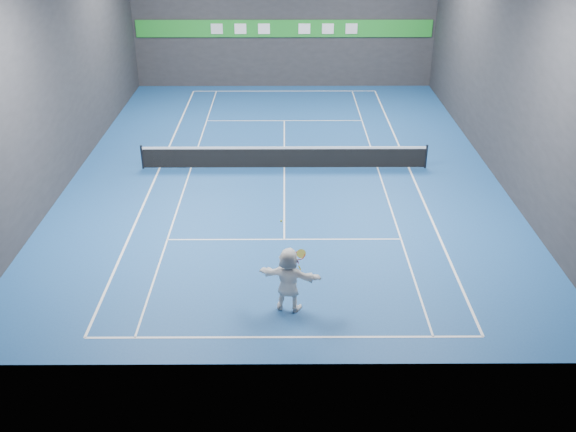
{
  "coord_description": "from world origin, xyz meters",
  "views": [
    {
      "loc": [
        0.04,
        -26.03,
        11.06
      ],
      "look_at": [
        0.13,
        -7.51,
        1.5
      ],
      "focal_mm": 40.0,
      "sensor_mm": 36.0,
      "label": 1
    }
  ],
  "objects_px": {
    "tennis_racket": "(300,257)",
    "tennis_net": "(284,157)",
    "player": "(289,280)",
    "tennis_ball": "(281,221)"
  },
  "relations": [
    {
      "from": "tennis_net",
      "to": "player",
      "type": "bearing_deg",
      "value": -89.31
    },
    {
      "from": "player",
      "to": "tennis_racket",
      "type": "distance_m",
      "value": 0.8
    },
    {
      "from": "player",
      "to": "tennis_ball",
      "type": "height_order",
      "value": "tennis_ball"
    },
    {
      "from": "tennis_net",
      "to": "tennis_racket",
      "type": "relative_size",
      "value": 17.43
    },
    {
      "from": "tennis_net",
      "to": "tennis_racket",
      "type": "height_order",
      "value": "tennis_racket"
    },
    {
      "from": "tennis_racket",
      "to": "tennis_net",
      "type": "bearing_deg",
      "value": 92.45
    },
    {
      "from": "tennis_ball",
      "to": "tennis_racket",
      "type": "height_order",
      "value": "tennis_ball"
    },
    {
      "from": "player",
      "to": "tennis_ball",
      "type": "bearing_deg",
      "value": -25.5
    },
    {
      "from": "tennis_net",
      "to": "tennis_racket",
      "type": "xyz_separation_m",
      "value": [
        0.45,
        -10.48,
        1.2
      ]
    },
    {
      "from": "tennis_ball",
      "to": "tennis_racket",
      "type": "xyz_separation_m",
      "value": [
        0.52,
        -0.12,
        -1.08
      ]
    }
  ]
}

